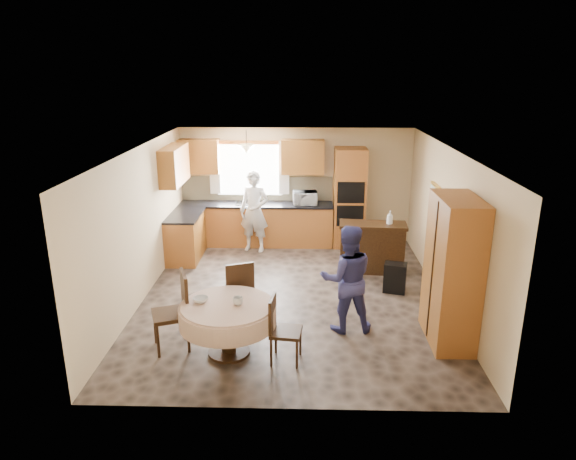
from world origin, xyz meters
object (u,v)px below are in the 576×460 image
Objects in this scene: sideboard at (372,249)px; dining_table at (228,315)px; chair_back at (239,290)px; chair_right at (280,326)px; oven_tower at (349,198)px; person_sink at (254,211)px; person_dining at (347,279)px; chair_left at (176,307)px; cupboard at (453,271)px.

sideboard is 3.81m from dining_table.
chair_back is 1.19m from chair_right.
person_sink is (-2.00, -0.39, -0.21)m from oven_tower.
chair_right is at bearing -66.29° from person_sink.
chair_back is 1.13× the size of chair_right.
oven_tower is at bearing -8.02° from chair_right.
oven_tower is 1.64m from sideboard.
oven_tower is at bearing -100.66° from person_dining.
person_sink reaches higher than person_dining.
chair_right is (1.43, -0.31, -0.10)m from chair_left.
chair_back is (0.04, 0.84, -0.00)m from dining_table.
person_sink is at bearing 16.86° from chair_right.
dining_table is 0.74m from chair_left.
oven_tower is 2.34× the size of chair_right.
cupboard reaches higher than person_sink.
cupboard is 1.62× the size of dining_table.
cupboard is 3.12m from dining_table.
person_dining reaches higher than chair_back.
person_dining is at bearing -39.30° from chair_right.
sideboard is at bearing -11.14° from person_sink.
chair_right is at bearing 56.98° from chair_left.
person_dining reaches higher than dining_table.
oven_tower is at bearing 25.17° from person_sink.
cupboard is (0.75, -2.56, 0.60)m from sideboard.
cupboard is at bearing 164.41° from person_dining.
oven_tower reaches higher than sideboard.
person_dining is (-0.35, -3.79, -0.25)m from oven_tower.
sideboard is 4.18m from chair_left.
cupboard is 1.29× the size of person_dining.
sideboard is 1.14× the size of chair_left.
chair_left is 0.67× the size of person_dining.
person_sink is at bearing -168.95° from oven_tower.
person_dining is at bearing 154.57° from chair_back.
chair_left reaches higher than sideboard.
oven_tower is 1.32× the size of person_dining.
person_sink is (-2.32, 1.09, 0.41)m from sideboard.
chair_left is (-0.72, 0.16, 0.03)m from dining_table.
oven_tower is 1.65× the size of dining_table.
person_dining is (-1.42, 0.26, -0.24)m from cupboard.
oven_tower is at bearing 127.28° from chair_left.
cupboard reaches higher than chair_right.
person_dining is (1.65, -3.40, -0.05)m from person_sink.
sideboard is at bearing -111.57° from person_dining.
chair_back is at bearing 173.09° from cupboard.
sideboard is at bearing -19.34° from chair_right.
person_dining is at bearing 24.07° from dining_table.
person_dining reaches higher than chair_right.
chair_left reaches higher than chair_back.
chair_right is 4.35m from person_sink.
chair_left is at bearing -131.92° from sideboard.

